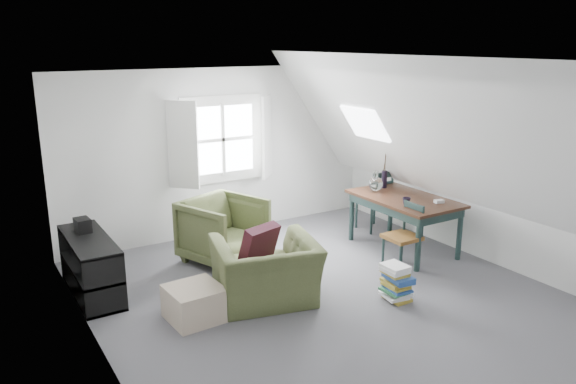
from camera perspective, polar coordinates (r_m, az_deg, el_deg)
floor at (r=6.62m, az=3.91°, el=-10.64°), size 5.50×5.50×0.00m
ceiling at (r=5.97m, az=4.35°, el=11.49°), size 5.50×5.50×0.00m
wall_back at (r=8.51m, az=-6.73°, el=4.03°), size 5.00×0.00×5.00m
wall_front at (r=4.38m, az=25.75°, el=-8.28°), size 5.00×0.00×5.00m
wall_left at (r=5.20m, az=-18.98°, el=-3.96°), size 0.00×5.50×5.50m
wall_right at (r=7.87m, az=19.12°, el=2.38°), size 0.00×5.50×5.50m
slope_left at (r=5.33m, az=-9.49°, el=2.99°), size 3.19×5.50×4.48m
slope_right at (r=7.07m, az=14.53°, el=5.71°), size 3.19×5.50×4.48m
dormer_window at (r=8.40m, az=-6.55°, el=5.29°), size 1.71×0.35×1.30m
skylight at (r=8.02m, az=7.84°, el=6.91°), size 0.35×0.75×0.47m
armchair_near at (r=6.52m, az=-2.24°, el=-11.04°), size 1.31×1.21×0.72m
armchair_far at (r=7.69m, az=-6.47°, el=-6.92°), size 1.21×1.22×0.87m
throw_pillow at (r=6.39m, az=-2.96°, el=-5.40°), size 0.52×0.39×0.48m
ottoman at (r=6.15m, az=-9.44°, el=-11.07°), size 0.58×0.58×0.37m
dining_table at (r=7.99m, az=11.72°, el=-1.22°), size 0.92×1.54×0.77m
demijohn at (r=8.16m, az=8.89°, el=0.87°), size 0.21×0.21×0.29m
vase_twigs at (r=8.38m, az=9.76°, el=1.38°), size 0.08×0.09×0.64m
cup at (r=7.59m, az=11.92°, el=-1.31°), size 0.13×0.13×0.10m
paper_box at (r=7.79m, az=15.10°, el=-0.93°), size 0.14×0.11×0.04m
dining_chair_far at (r=8.79m, az=8.85°, el=-0.69°), size 0.45×0.45×0.96m
dining_chair_near at (r=7.40m, az=11.71°, el=-4.34°), size 0.40×0.40×0.86m
media_shelf at (r=6.93m, az=-19.29°, el=-7.47°), size 0.45×1.34×0.69m
electronics_box at (r=7.06m, az=-20.14°, el=-3.23°), size 0.17×0.23×0.18m
magazine_stack at (r=6.59m, az=10.94°, el=-9.02°), size 0.32×0.38×0.42m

